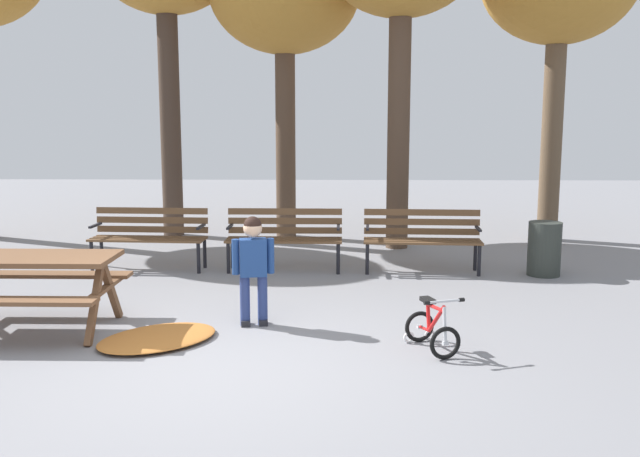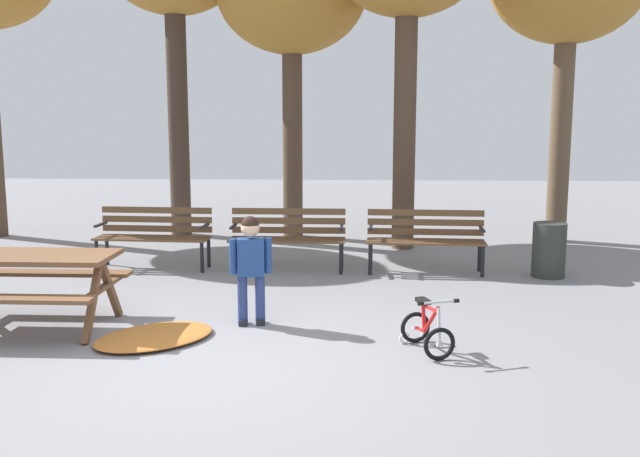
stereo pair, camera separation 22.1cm
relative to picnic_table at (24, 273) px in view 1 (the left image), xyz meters
The scene contains 9 objects.
ground 2.40m from the picnic_table, 25.40° to the right, with size 36.00×36.00×0.00m, color gray.
picnic_table is the anchor object (origin of this frame).
park_bench_far_left 2.97m from the picnic_table, 80.52° to the left, with size 1.62×0.54×0.85m.
park_bench_left 3.75m from the picnic_table, 50.45° to the left, with size 1.60×0.47×0.85m.
park_bench_right 5.14m from the picnic_table, 33.48° to the left, with size 1.62×0.53×0.85m.
child_standing 2.27m from the picnic_table, ahead, with size 0.43×0.20×1.13m.
kids_bicycle 4.03m from the picnic_table, ahead, with size 0.51×0.63×0.54m.
leaf_pile 1.54m from the picnic_table, 12.79° to the right, with size 1.18×0.83×0.07m, color #B26B2D.
trash_bin 6.47m from the picnic_table, 23.97° to the left, with size 0.44×0.44×0.73m, color #2D332D.
Camera 1 is at (0.99, -5.80, 2.13)m, focal length 39.75 mm.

